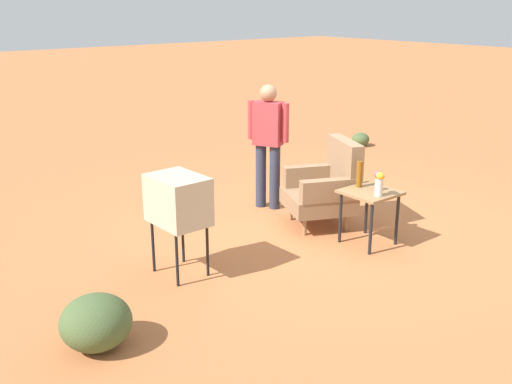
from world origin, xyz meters
TOP-DOWN VIEW (x-y plane):
  - ground_plane at (0.00, 0.00)m, footprint 60.00×60.00m
  - armchair at (0.03, 0.10)m, footprint 1.01×1.02m
  - side_table at (0.75, 0.04)m, footprint 0.56×0.56m
  - tv_on_stand at (0.08, -2.04)m, footprint 0.61×0.46m
  - person_standing at (-0.93, -0.04)m, footprint 0.52×0.36m
  - soda_can_red at (0.78, 0.12)m, footprint 0.07×0.07m
  - bottle_tall_amber at (0.56, 0.06)m, footprint 0.07×0.07m
  - flower_vase at (0.92, -0.03)m, footprint 0.15×0.10m
  - shrub_near at (0.81, -3.29)m, footprint 0.57×0.57m
  - shrub_mid at (-2.52, 3.64)m, footprint 0.33×0.33m

SIDE VIEW (x-z plane):
  - ground_plane at x=0.00m, z-range 0.00..0.00m
  - shrub_mid at x=-2.52m, z-range 0.00..0.26m
  - shrub_near at x=0.81m, z-range 0.00..0.44m
  - armchair at x=0.03m, z-range -0.03..1.03m
  - side_table at x=0.75m, z-range 0.22..0.85m
  - soda_can_red at x=0.78m, z-range 0.63..0.75m
  - flower_vase at x=0.92m, z-range 0.64..0.91m
  - bottle_tall_amber at x=0.56m, z-range 0.63..0.93m
  - tv_on_stand at x=0.08m, z-range 0.27..1.30m
  - person_standing at x=-0.93m, z-range 0.12..1.76m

